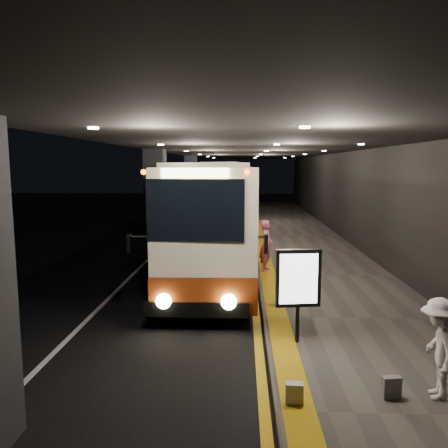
{
  "coord_description": "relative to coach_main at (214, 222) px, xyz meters",
  "views": [
    {
      "loc": [
        2.0,
        -13.31,
        3.76
      ],
      "look_at": [
        1.33,
        1.96,
        1.7
      ],
      "focal_mm": 35.0,
      "sensor_mm": 36.0,
      "label": 1
    }
  ],
  "objects": [
    {
      "name": "sidewalk",
      "position": [
        3.79,
        3.01,
        -1.71
      ],
      "size": [
        4.5,
        50.0,
        0.15
      ],
      "primitive_type": "cube",
      "color": "#514C44",
      "rests_on": "ground"
    },
    {
      "name": "canopy",
      "position": [
        1.54,
        3.01,
        2.82
      ],
      "size": [
        9.0,
        50.0,
        0.4
      ],
      "primitive_type": "cube",
      "color": "black",
      "rests_on": "support_columns"
    },
    {
      "name": "coach_second",
      "position": [
        -0.15,
        15.15,
        0.06
      ],
      "size": [
        2.98,
        12.32,
        3.85
      ],
      "rotation": [
        0.0,
        0.0,
        -0.04
      ],
      "color": "beige",
      "rests_on": "ground"
    },
    {
      "name": "passenger_waiting_white",
      "position": [
        4.09,
        -8.72,
        -0.84
      ],
      "size": [
        0.67,
        1.1,
        1.59
      ],
      "primitive_type": "imported",
      "rotation": [
        0.0,
        0.0,
        -1.76
      ],
      "color": "silver",
      "rests_on": "sidewalk"
    },
    {
      "name": "coach_main",
      "position": [
        0.0,
        0.0,
        0.0
      ],
      "size": [
        2.78,
        11.98,
        3.71
      ],
      "rotation": [
        0.0,
        0.0,
        0.03
      ],
      "color": "beige",
      "rests_on": "ground"
    },
    {
      "name": "stanchion_post",
      "position": [
        2.04,
        -3.6,
        -1.03
      ],
      "size": [
        0.05,
        0.05,
        1.21
      ],
      "primitive_type": "cylinder",
      "color": "black",
      "rests_on": "sidewalk"
    },
    {
      "name": "kerb_stripe_yellow",
      "position": [
        1.39,
        3.01,
        -1.78
      ],
      "size": [
        0.18,
        50.0,
        0.01
      ],
      "primitive_type": "cube",
      "color": "gold",
      "rests_on": "ground"
    },
    {
      "name": "bag_plain",
      "position": [
        1.84,
        -9.02,
        -1.47
      ],
      "size": [
        0.27,
        0.16,
        0.33
      ],
      "primitive_type": "cube",
      "rotation": [
        0.0,
        0.0,
        -0.03
      ],
      "color": "silver",
      "rests_on": "sidewalk"
    },
    {
      "name": "info_sign",
      "position": [
        2.17,
        -6.66,
        -0.32
      ],
      "size": [
        0.92,
        0.23,
        1.94
      ],
      "rotation": [
        0.0,
        0.0,
        0.13
      ],
      "color": "black",
      "rests_on": "sidewalk"
    },
    {
      "name": "terminal_wall",
      "position": [
        6.04,
        3.01,
        1.22
      ],
      "size": [
        0.1,
        50.0,
        6.0
      ],
      "primitive_type": "cube",
      "color": "black",
      "rests_on": "ground"
    },
    {
      "name": "bag_polka",
      "position": [
        3.37,
        -8.79,
        -1.46
      ],
      "size": [
        0.3,
        0.16,
        0.35
      ],
      "primitive_type": "cube",
      "rotation": [
        0.0,
        0.0,
        0.14
      ],
      "color": "black",
      "rests_on": "sidewalk"
    },
    {
      "name": "coach_third",
      "position": [
        -0.18,
        28.39,
        0.08
      ],
      "size": [
        2.66,
        12.35,
        3.88
      ],
      "rotation": [
        0.0,
        0.0,
        0.01
      ],
      "color": "beige",
      "rests_on": "ground"
    },
    {
      "name": "ground",
      "position": [
        -0.96,
        -1.99,
        -1.78
      ],
      "size": [
        90.0,
        90.0,
        0.0
      ],
      "primitive_type": "plane",
      "color": "black"
    },
    {
      "name": "tactile_strip",
      "position": [
        1.89,
        3.01,
        -1.63
      ],
      "size": [
        0.5,
        50.0,
        0.01
      ],
      "primitive_type": "cube",
      "color": "gold",
      "rests_on": "sidewalk"
    },
    {
      "name": "passenger_boarding",
      "position": [
        1.84,
        -0.59,
        -0.74
      ],
      "size": [
        0.54,
        0.72,
        1.78
      ],
      "primitive_type": "imported",
      "rotation": [
        0.0,
        0.0,
        1.38
      ],
      "color": "#C95E7E",
      "rests_on": "sidewalk"
    },
    {
      "name": "lane_line_white",
      "position": [
        -2.76,
        3.01,
        -1.78
      ],
      "size": [
        0.12,
        50.0,
        0.01
      ],
      "primitive_type": "cube",
      "color": "silver",
      "rests_on": "ground"
    },
    {
      "name": "support_columns",
      "position": [
        -2.46,
        2.01,
        0.42
      ],
      "size": [
        0.8,
        24.8,
        4.4
      ],
      "color": "black",
      "rests_on": "ground"
    }
  ]
}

